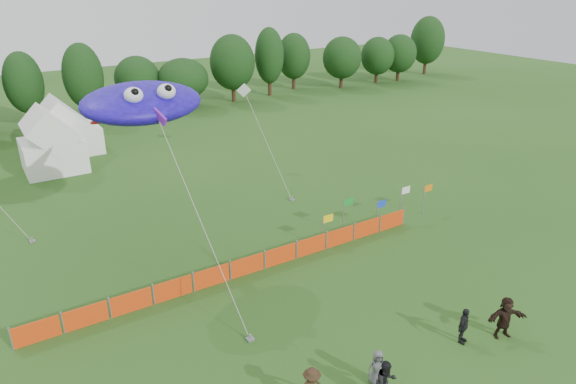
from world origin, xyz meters
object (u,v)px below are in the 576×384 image
barrier_fence (247,266)px  stingray_kite (141,101)px  tent_left (52,145)px  spectator_f (505,317)px  spectator_e (377,368)px  spectator_b (386,383)px  tent_right (67,132)px  spectator_d (464,326)px

barrier_fence → stingray_kite: size_ratio=1.36×
barrier_fence → tent_left: bearing=104.3°
spectator_f → spectator_e: bearing=-165.8°
barrier_fence → spectator_e: (0.46, -9.48, 0.26)m
spectator_b → barrier_fence: bearing=92.1°
barrier_fence → spectator_b: (0.10, -10.34, 0.41)m
tent_right → stingray_kite: (0.31, -22.16, 6.91)m
tent_left → spectator_d: (10.72, -31.48, -1.20)m
tent_right → spectator_b: 36.43m
spectator_e → tent_left: bearing=125.9°
spectator_f → stingray_kite: (-10.37, 13.92, 7.83)m
tent_right → spectator_f: tent_right is taller
spectator_b → spectator_f: size_ratio=0.95×
barrier_fence → spectator_f: size_ratio=11.42×
spectator_d → stingray_kite: bearing=103.4°
tent_left → spectator_d: 33.28m
spectator_d → spectator_f: 1.91m
spectator_d → barrier_fence: bearing=98.7°
spectator_e → spectator_f: 6.49m
tent_right → spectator_e: tent_right is taller
stingray_kite → spectator_d: bearing=-57.1°
barrier_fence → spectator_d: 10.84m
tent_left → barrier_fence: 22.68m
tent_right → tent_left: bearing=-114.9°
tent_left → spectator_e: tent_left is taller
spectator_d → stingray_kite: 17.69m
tent_right → barrier_fence: bearing=-81.7°
tent_left → spectator_e: size_ratio=2.98×
tent_left → spectator_d: bearing=-71.2°
tent_right → stingray_kite: stingray_kite is taller
spectator_e → stingray_kite: (-3.92, 13.18, 8.03)m
barrier_fence → spectator_e: 9.49m
spectator_f → stingray_kite: 19.04m
barrier_fence → spectator_b: size_ratio=11.98×
tent_right → spectator_e: 35.62m
spectator_d → spectator_b: bearing=169.4°
tent_right → spectator_d: (8.89, -35.42, -1.05)m
spectator_e → spectator_f: (6.45, -0.74, 0.20)m
spectator_d → stingray_kite: stingray_kite is taller
spectator_e → stingray_kite: 15.92m
spectator_f → spectator_d: bearing=-179.6°
spectator_d → spectator_f: bearing=-39.8°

